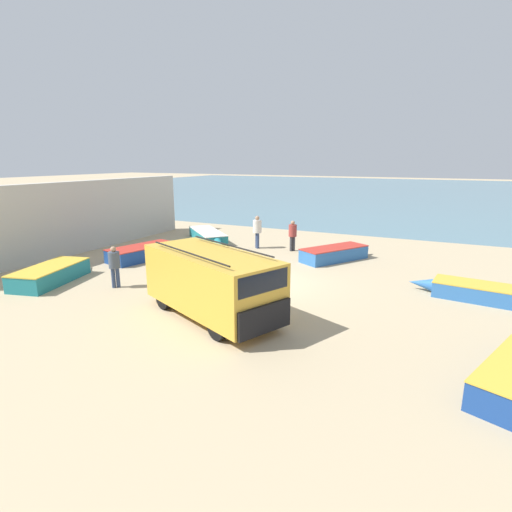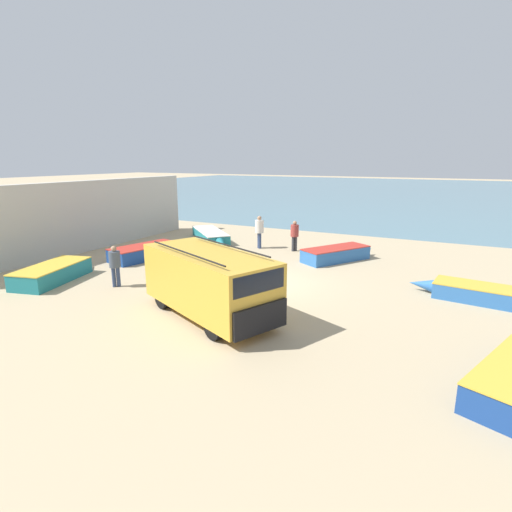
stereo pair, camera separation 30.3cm
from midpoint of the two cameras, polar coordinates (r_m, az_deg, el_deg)
name	(u,v)px [view 1 (the left image)]	position (r m, az deg, el deg)	size (l,w,h in m)	color
ground_plane	(262,284)	(15.85, 0.34, -3.96)	(200.00, 200.00, 0.00)	tan
sea_water	(406,191)	(66.12, 20.48, 8.68)	(120.00, 80.00, 0.01)	slate
harbor_wall	(80,217)	(23.06, -24.17, 5.14)	(0.50, 15.32, 3.70)	#BCB7AD
parked_van	(212,281)	(12.41, -7.06, -3.63)	(5.34, 3.76, 2.18)	gold
fishing_rowboat_0	(145,252)	(20.50, -15.93, 0.56)	(2.17, 4.20, 0.67)	navy
fishing_rowboat_1	(208,236)	(24.21, -7.18, 2.85)	(4.36, 4.09, 0.60)	#1E757F
fishing_rowboat_2	(337,253)	(19.84, 11.02, 0.39)	(2.97, 4.03, 0.65)	#2D66AD
fishing_rowboat_3	(493,294)	(15.94, 30.34, -4.73)	(5.14, 1.74, 0.57)	#2D66AD
fishing_rowboat_5	(53,273)	(18.06, -27.45, -2.21)	(2.20, 4.07, 0.68)	#1E757F
fisherman_0	(257,229)	(21.91, -0.21, 3.88)	(0.47, 0.47, 1.79)	navy
fisherman_1	(114,263)	(16.10, -20.09, -0.97)	(0.42, 0.42, 1.61)	navy
fisherman_2	(293,233)	(21.33, 4.85, 3.30)	(0.43, 0.43, 1.63)	#38383D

